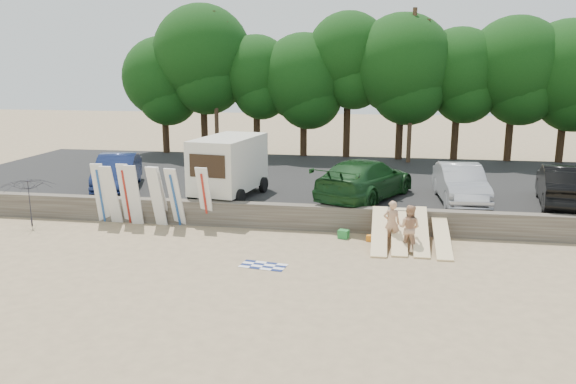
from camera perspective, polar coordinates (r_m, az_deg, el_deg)
name	(u,v)px	position (r m, az deg, el deg)	size (l,w,h in m)	color
ground	(366,257)	(19.49, 7.94, -6.57)	(120.00, 120.00, 0.00)	tan
seawall	(369,220)	(22.21, 8.22, -2.83)	(44.00, 0.50, 1.00)	#6B6356
parking_lot	(373,185)	(29.54, 8.60, 0.71)	(44.00, 14.50, 0.70)	#282828
treeline	(385,66)	(35.91, 9.83, 12.46)	(33.72, 6.56, 9.64)	#382616
utility_poles	(412,83)	(34.48, 12.45, 10.75)	(25.80, 0.26, 9.00)	#473321
box_trailer	(229,164)	(24.89, -6.03, 2.90)	(2.91, 4.47, 2.67)	beige
car_0	(117,172)	(27.78, -16.94, 1.98)	(1.71, 4.91, 1.62)	#16234F
car_1	(365,179)	(24.64, 7.83, 1.29)	(2.47, 6.07, 1.76)	#163E1A
car_2	(460,184)	(24.99, 17.12, 0.83)	(1.70, 4.88, 1.61)	#A4A5A9
car_3	(565,186)	(25.77, 26.28, 0.57)	(1.85, 5.30, 1.74)	black
surfboard_upright_0	(101,193)	(24.38, -18.49, -0.10)	(0.50, 0.06, 2.60)	white
surfboard_upright_1	(111,195)	(24.00, -17.51, -0.28)	(0.50, 0.06, 2.60)	white
surfboard_upright_2	(126,194)	(23.90, -16.11, -0.17)	(0.50, 0.06, 2.60)	white
surfboard_upright_3	(134,195)	(23.57, -15.41, -0.32)	(0.50, 0.06, 2.60)	white
surfboard_upright_4	(159,195)	(23.39, -12.95, -0.34)	(0.50, 0.06, 2.60)	white
surfboard_upright_5	(156,197)	(23.16, -13.22, -0.45)	(0.50, 0.06, 2.60)	white
surfboard_upright_6	(175,197)	(22.93, -11.39, -0.54)	(0.50, 0.06, 2.60)	white
surfboard_upright_7	(205,197)	(22.74, -8.44, -0.50)	(0.50, 0.06, 2.60)	white
surfboard_low_0	(379,231)	(20.61, 9.28, -3.90)	(0.56, 3.00, 0.07)	beige
surfboard_low_1	(399,231)	(20.82, 11.23, -3.92)	(0.56, 3.00, 0.07)	beige
surfboard_low_2	(420,231)	(20.81, 13.30, -3.88)	(0.56, 3.00, 0.07)	beige
surfboard_low_3	(442,237)	(20.84, 15.36, -4.44)	(0.56, 3.00, 0.07)	beige
beachgoer_a	(392,223)	(20.69, 10.48, -3.12)	(0.61, 0.40, 1.66)	tan
beachgoer_b	(409,228)	(20.21, 12.21, -3.58)	(0.81, 0.63, 1.66)	tan
cooler	(343,234)	(21.43, 5.66, -4.28)	(0.38, 0.30, 0.32)	#258A3A
gear_bag	(371,238)	(21.22, 8.39, -4.67)	(0.30, 0.25, 0.22)	orange
beach_towel	(263,266)	(18.51, -2.53, -7.48)	(1.50, 1.50, 0.00)	white
beach_umbrella	(28,202)	(25.04, -24.87, -0.95)	(2.18, 2.23, 2.00)	black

